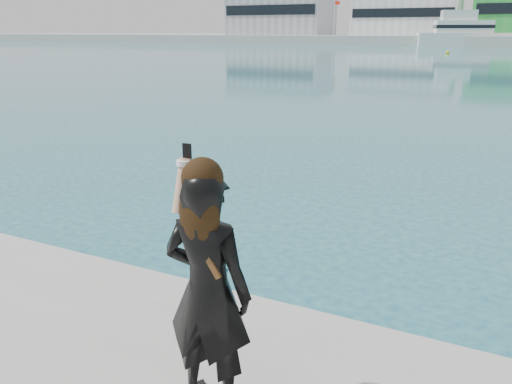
# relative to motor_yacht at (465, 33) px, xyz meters

# --- Properties ---
(far_quay) EXTENTS (320.00, 40.00, 2.00)m
(far_quay) POSITION_rel_motor_yacht_xyz_m (7.36, 17.19, -1.60)
(far_quay) COLOR #9E9E99
(far_quay) RESTS_ON ground
(warehouse_grey_left) EXTENTS (26.52, 16.36, 11.50)m
(warehouse_grey_left) POSITION_rel_motor_yacht_xyz_m (-47.64, 15.17, 5.16)
(warehouse_grey_left) COLOR gray
(warehouse_grey_left) RESTS_ON far_quay
(warehouse_white) EXTENTS (24.48, 15.35, 9.50)m
(warehouse_white) POSITION_rel_motor_yacht_xyz_m (-14.64, 15.17, 4.16)
(warehouse_white) COLOR silver
(warehouse_white) RESTS_ON far_quay
(flagpole_left) EXTENTS (1.28, 0.16, 8.00)m
(flagpole_left) POSITION_rel_motor_yacht_xyz_m (-30.54, 8.19, 3.94)
(flagpole_left) COLOR silver
(flagpole_left) RESTS_ON far_quay
(motor_yacht) EXTENTS (20.58, 10.67, 9.25)m
(motor_yacht) POSITION_rel_motor_yacht_xyz_m (0.00, 0.00, 0.00)
(motor_yacht) COLOR white
(motor_yacht) RESTS_ON ground
(buoy_far) EXTENTS (0.50, 0.50, 0.50)m
(buoy_far) POSITION_rel_motor_yacht_xyz_m (0.61, -37.51, -2.60)
(buoy_far) COLOR #DAD90B
(buoy_far) RESTS_ON ground
(woman) EXTENTS (0.61, 0.41, 1.72)m
(woman) POSITION_rel_motor_yacht_xyz_m (6.58, -113.19, -0.93)
(woman) COLOR black
(woman) RESTS_ON near_quay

